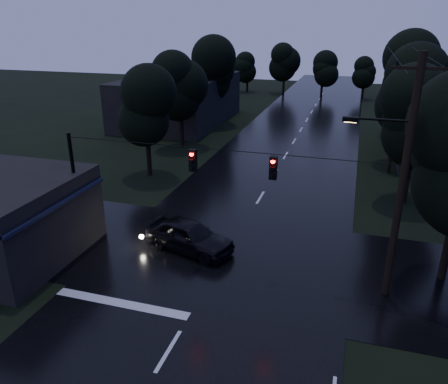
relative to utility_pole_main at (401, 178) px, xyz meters
The scene contains 14 objects.
main_road 21.06m from the utility_pole_main, 111.30° to the left, with size 12.00×120.00×0.02m, color black.
cross_street 9.14m from the utility_pole_main, behind, with size 60.00×9.00×0.02m, color black.
building_far_left 36.15m from the utility_pole_main, 126.44° to the left, with size 10.00×16.00×5.00m, color black.
utility_pole_main is the anchor object (origin of this frame).
utility_pole_far 17.08m from the utility_pole_main, 87.00° to the left, with size 2.00×0.30×7.50m.
anchor_pole_left 15.08m from the utility_pole_main, behind, with size 0.18×0.18×6.00m, color black.
span_signals 6.85m from the utility_pole_main, behind, with size 15.00×0.37×1.12m.
tree_left_a 19.76m from the utility_pole_main, 146.16° to the left, with size 3.92×3.92×8.26m.
tree_left_b 25.50m from the utility_pole_main, 131.84° to the left, with size 4.20×4.20×8.85m.
tree_left_c 33.94m from the utility_pole_main, 121.27° to the left, with size 4.48×4.48×9.44m.
tree_right_a 11.12m from the utility_pole_main, 81.77° to the left, with size 4.20×4.20×8.85m.
tree_right_b 19.14m from the utility_pole_main, 83.42° to the left, with size 4.48×4.48×9.44m.
tree_right_c 29.16m from the utility_pole_main, 84.50° to the left, with size 4.76×4.76×10.03m.
car 10.43m from the utility_pole_main, behind, with size 1.91×4.74×1.62m, color black.
Camera 1 is at (5.50, -6.22, 11.01)m, focal length 35.00 mm.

